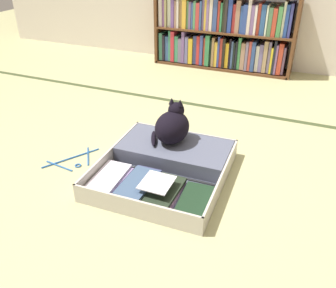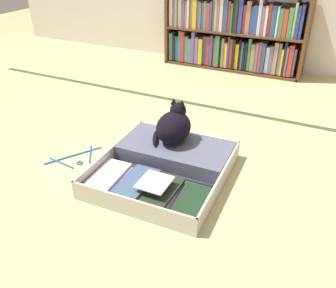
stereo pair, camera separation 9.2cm
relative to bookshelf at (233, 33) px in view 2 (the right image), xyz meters
name	(u,v)px [view 2 (the right image)]	position (x,y,z in m)	size (l,w,h in m)	color
ground_plane	(155,187)	(0.25, -2.24, -0.37)	(10.00, 10.00, 0.00)	tan
tatami_border	(221,109)	(0.25, -1.06, -0.37)	(4.80, 0.05, 0.00)	#3A4626
bookshelf	(233,33)	(0.00, 0.00, 0.00)	(1.47, 0.28, 0.78)	brown
open_suitcase	(167,164)	(0.24, -2.06, -0.32)	(0.73, 0.80, 0.12)	#BCB5AA
black_cat	(174,126)	(0.21, -1.89, -0.15)	(0.27, 0.27, 0.27)	black
clothes_hanger	(76,158)	(-0.35, -2.19, -0.37)	(0.27, 0.34, 0.01)	#275B9F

